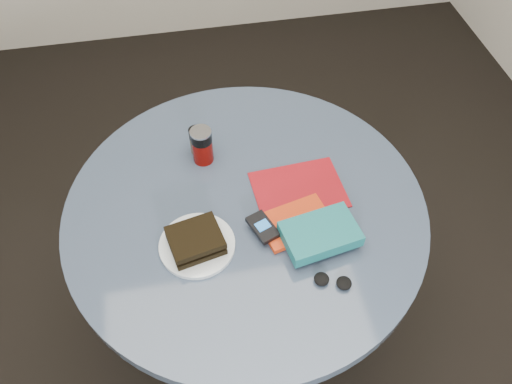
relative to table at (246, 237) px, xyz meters
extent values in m
plane|color=black|center=(0.00, 0.00, -0.59)|extent=(4.00, 4.00, 0.00)
cylinder|color=black|center=(0.00, 0.00, -0.57)|extent=(0.48, 0.48, 0.03)
cylinder|color=black|center=(0.00, 0.00, -0.22)|extent=(0.11, 0.11, 0.68)
cylinder|color=#344256|center=(0.00, 0.00, 0.14)|extent=(1.00, 1.00, 0.04)
cylinder|color=white|center=(-0.15, -0.11, 0.17)|extent=(0.20, 0.20, 0.01)
cube|color=black|center=(-0.15, -0.11, 0.18)|extent=(0.15, 0.14, 0.02)
cube|color=#321E13|center=(-0.15, -0.11, 0.20)|extent=(0.13, 0.12, 0.01)
cube|color=black|center=(-0.15, -0.11, 0.21)|extent=(0.15, 0.14, 0.02)
cylinder|color=#6A0905|center=(-0.09, 0.19, 0.20)|extent=(0.07, 0.07, 0.08)
cylinder|color=black|center=(-0.09, 0.19, 0.26)|extent=(0.07, 0.07, 0.03)
cylinder|color=silver|center=(-0.09, 0.19, 0.28)|extent=(0.07, 0.07, 0.01)
cylinder|color=#41391B|center=(-0.11, 0.22, 0.19)|extent=(0.05, 0.05, 0.06)
cylinder|color=black|center=(-0.11, 0.22, 0.24)|extent=(0.05, 0.05, 0.03)
cube|color=maroon|center=(0.16, 0.02, 0.17)|extent=(0.26, 0.20, 0.00)
cube|color=red|center=(0.12, -0.09, 0.18)|extent=(0.21, 0.16, 0.02)
cube|color=#156166|center=(0.17, -0.16, 0.20)|extent=(0.21, 0.15, 0.04)
cube|color=black|center=(0.03, -0.10, 0.19)|extent=(0.08, 0.10, 0.01)
cube|color=#2263AE|center=(0.03, -0.10, 0.20)|extent=(0.04, 0.04, 0.00)
ellipsoid|color=black|center=(0.14, -0.27, 0.17)|extent=(0.05, 0.05, 0.02)
ellipsoid|color=black|center=(0.19, -0.29, 0.17)|extent=(0.05, 0.05, 0.02)
camera|label=1|loc=(-0.12, -0.82, 1.26)|focal=35.00mm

